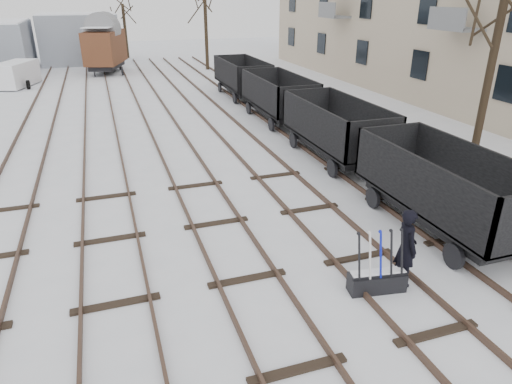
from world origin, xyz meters
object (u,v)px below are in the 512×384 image
at_px(freight_wagon_a, 442,200).
at_px(box_van_wagon, 105,46).
at_px(worker, 406,247).
at_px(ground_frame, 377,280).
at_px(panel_van, 16,74).

xyz_separation_m(freight_wagon_a, box_van_wagon, (-7.97, 31.80, 1.30)).
xyz_separation_m(worker, freight_wagon_a, (2.58, 1.94, -0.05)).
distance_m(freight_wagon_a, box_van_wagon, 32.81).
distance_m(worker, freight_wagon_a, 3.23).
bearing_deg(freight_wagon_a, box_van_wagon, 104.07).
bearing_deg(ground_frame, box_van_wagon, 106.43).
bearing_deg(panel_van, worker, -48.63).
relative_size(worker, freight_wagon_a, 0.33).
bearing_deg(freight_wagon_a, worker, -143.11).
bearing_deg(ground_frame, panel_van, 118.99).
relative_size(worker, box_van_wagon, 0.35).
xyz_separation_m(freight_wagon_a, panel_van, (-14.33, 27.57, 0.01)).
height_order(worker, panel_van, worker).
bearing_deg(freight_wagon_a, panel_van, 117.46).
bearing_deg(worker, freight_wagon_a, -43.75).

